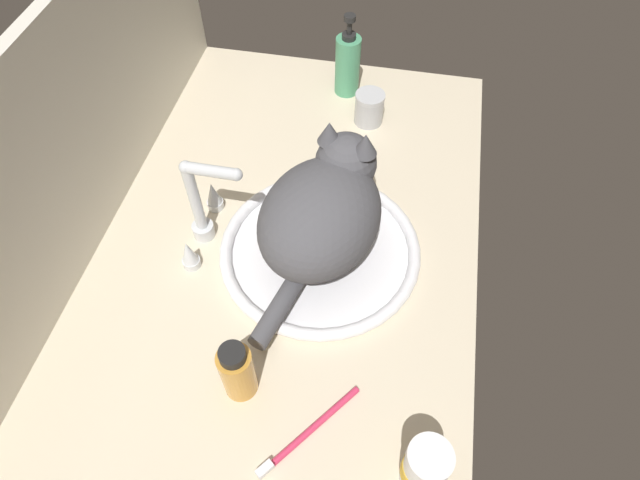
% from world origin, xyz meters
% --- Properties ---
extents(countertop, '(1.19, 0.69, 0.03)m').
position_xyz_m(countertop, '(0.00, 0.00, 0.01)').
color(countertop, beige).
rests_on(countertop, ground).
extents(backsplash_wall, '(1.19, 0.02, 0.42)m').
position_xyz_m(backsplash_wall, '(0.00, 0.36, 0.21)').
color(backsplash_wall, silver).
rests_on(backsplash_wall, ground).
extents(sink_basin, '(0.36, 0.36, 0.02)m').
position_xyz_m(sink_basin, '(0.02, -0.06, 0.04)').
color(sink_basin, white).
rests_on(sink_basin, countertop).
extents(faucet, '(0.17, 0.11, 0.19)m').
position_xyz_m(faucet, '(0.02, 0.15, 0.10)').
color(faucet, silver).
rests_on(faucet, countertop).
extents(cat, '(0.38, 0.26, 0.20)m').
position_xyz_m(cat, '(0.04, -0.07, 0.14)').
color(cat, '#4C4C51').
rests_on(cat, sink_basin).
extents(pill_bottle, '(0.06, 0.06, 0.10)m').
position_xyz_m(pill_bottle, '(-0.32, -0.27, 0.08)').
color(pill_bottle, white).
rests_on(pill_bottle, countertop).
extents(metal_jar, '(0.06, 0.06, 0.07)m').
position_xyz_m(metal_jar, '(0.40, -0.10, 0.07)').
color(metal_jar, '#B2B5BA').
rests_on(metal_jar, countertop).
extents(amber_bottle, '(0.05, 0.05, 0.12)m').
position_xyz_m(amber_bottle, '(-0.25, 0.01, 0.09)').
color(amber_bottle, gold).
rests_on(amber_bottle, countertop).
extents(soap_pump_bottle, '(0.06, 0.06, 0.19)m').
position_xyz_m(soap_pump_bottle, '(0.49, -0.03, 0.10)').
color(soap_pump_bottle, '#4C9E70').
rests_on(soap_pump_bottle, countertop).
extents(toothbrush, '(0.16, 0.13, 0.02)m').
position_xyz_m(toothbrush, '(-0.30, -0.10, 0.04)').
color(toothbrush, '#D83359').
rests_on(toothbrush, countertop).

